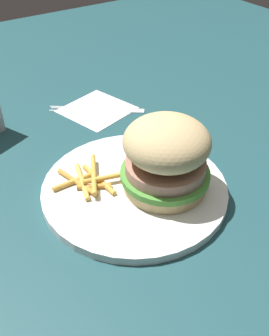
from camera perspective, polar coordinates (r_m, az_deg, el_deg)
name	(u,v)px	position (r m, az deg, el deg)	size (l,w,h in m)	color
ground_plane	(138,184)	(0.56, 0.53, -2.28)	(1.60, 1.60, 0.00)	#1E474C
plate	(134,189)	(0.54, 0.00, -3.01)	(0.25, 0.25, 0.01)	white
sandwich	(166,156)	(0.51, 4.57, 1.78)	(0.12, 0.12, 0.10)	tan
fries_pile	(89,180)	(0.54, -6.60, -1.74)	(0.09, 0.09, 0.01)	#E5B251
napkin	(97,109)	(0.73, -5.43, 8.39)	(0.11, 0.11, 0.00)	white
fork	(96,108)	(0.73, -5.57, 8.57)	(0.12, 0.15, 0.00)	silver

